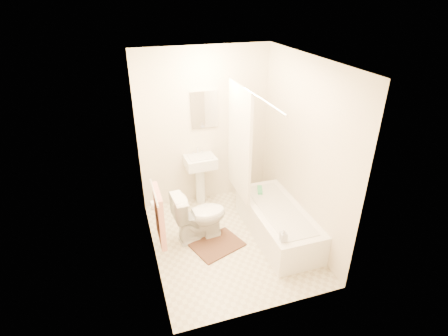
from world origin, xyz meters
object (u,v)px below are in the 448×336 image
object	(u,v)px
soap_bottle	(284,235)
bath_mat	(217,245)
toilet	(200,216)
sink	(200,178)
bathtub	(277,222)

from	to	relation	value
soap_bottle	bath_mat	bearing A→B (deg)	133.52
toilet	soap_bottle	size ratio (longest dim) A/B	4.31
bath_mat	sink	bearing A→B (deg)	86.68
bath_mat	soap_bottle	size ratio (longest dim) A/B	3.78
bath_mat	soap_bottle	bearing A→B (deg)	-46.48
sink	bathtub	size ratio (longest dim) A/B	0.59
soap_bottle	bathtub	bearing A→B (deg)	68.73
toilet	bathtub	xyz separation A→B (m)	(1.03, -0.28, -0.14)
sink	bathtub	distance (m)	1.40
sink	soap_bottle	distance (m)	1.84
toilet	soap_bottle	world-z (taller)	toilet
toilet	soap_bottle	bearing A→B (deg)	-143.65
toilet	sink	world-z (taller)	sink
bathtub	toilet	bearing A→B (deg)	164.71
toilet	bathtub	bearing A→B (deg)	-110.20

